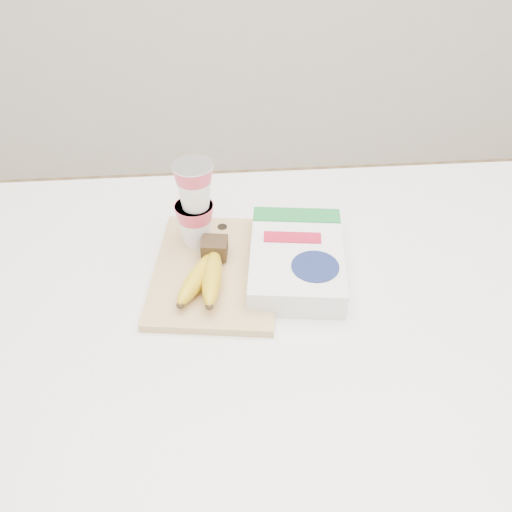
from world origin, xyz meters
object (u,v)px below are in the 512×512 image
(table, at_px, (269,443))
(cutting_board, at_px, (216,270))
(yogurt_stack, at_px, (195,202))
(bananas, at_px, (206,272))
(cereal_box, at_px, (297,259))

(table, height_order, cutting_board, cutting_board)
(cutting_board, distance_m, yogurt_stack, 0.13)
(cutting_board, xyz_separation_m, bananas, (-0.02, -0.04, 0.03))
(cereal_box, bearing_deg, yogurt_stack, 163.64)
(cutting_board, relative_size, cereal_box, 1.14)
(cutting_board, xyz_separation_m, yogurt_stack, (-0.03, 0.08, 0.10))
(bananas, bearing_deg, yogurt_stack, 98.14)
(table, bearing_deg, cereal_box, 54.18)
(yogurt_stack, bearing_deg, cutting_board, -66.90)
(table, distance_m, bananas, 0.53)
(table, bearing_deg, cutting_board, 144.08)
(table, relative_size, cutting_board, 4.10)
(cutting_board, bearing_deg, bananas, -106.76)
(yogurt_stack, distance_m, cereal_box, 0.22)
(table, distance_m, yogurt_stack, 0.63)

